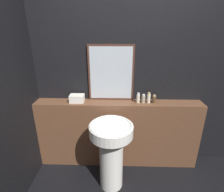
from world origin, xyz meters
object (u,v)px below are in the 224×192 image
(mirror, at_px, (111,73))
(shampoo_bottle, at_px, (138,98))
(towel_stack, at_px, (77,98))
(lotion_bottle, at_px, (149,98))
(body_wash_bottle, at_px, (154,99))
(conditioner_bottle, at_px, (143,99))
(pedestal_sink, at_px, (111,149))

(mirror, height_order, shampoo_bottle, mirror)
(towel_stack, height_order, lotion_bottle, lotion_bottle)
(mirror, distance_m, body_wash_bottle, 0.66)
(towel_stack, height_order, conditioner_bottle, conditioner_bottle)
(shampoo_bottle, bearing_deg, lotion_bottle, 0.00)
(pedestal_sink, bearing_deg, conditioner_bottle, 46.61)
(mirror, bearing_deg, shampoo_bottle, -15.24)
(lotion_bottle, bearing_deg, shampoo_bottle, -180.00)
(conditioner_bottle, bearing_deg, body_wash_bottle, 0.00)
(conditioner_bottle, bearing_deg, mirror, 167.13)
(lotion_bottle, bearing_deg, pedestal_sink, -137.89)
(body_wash_bottle, bearing_deg, pedestal_sink, -141.75)
(conditioner_bottle, xyz_separation_m, lotion_bottle, (0.07, 0.00, 0.01))
(conditioner_bottle, distance_m, lotion_bottle, 0.07)
(towel_stack, distance_m, conditioner_bottle, 0.88)
(mirror, distance_m, conditioner_bottle, 0.54)
(towel_stack, xyz_separation_m, shampoo_bottle, (0.81, 0.00, 0.01))
(mirror, relative_size, body_wash_bottle, 6.71)
(pedestal_sink, xyz_separation_m, mirror, (-0.02, 0.53, 0.80))
(lotion_bottle, bearing_deg, body_wash_bottle, -0.00)
(body_wash_bottle, bearing_deg, conditioner_bottle, 180.00)
(shampoo_bottle, height_order, body_wash_bottle, shampoo_bottle)
(towel_stack, distance_m, shampoo_bottle, 0.81)
(pedestal_sink, distance_m, body_wash_bottle, 0.85)
(mirror, xyz_separation_m, conditioner_bottle, (0.43, -0.10, -0.32))
(shampoo_bottle, height_order, conditioner_bottle, shampoo_bottle)
(pedestal_sink, bearing_deg, body_wash_bottle, 38.25)
(shampoo_bottle, bearing_deg, conditioner_bottle, 0.00)
(conditioner_bottle, bearing_deg, shampoo_bottle, 180.00)
(towel_stack, relative_size, shampoo_bottle, 1.36)
(conditioner_bottle, distance_m, body_wash_bottle, 0.14)
(mirror, relative_size, conditioner_bottle, 6.32)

